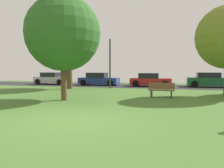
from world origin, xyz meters
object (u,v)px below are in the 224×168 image
parked_car_silver (52,79)px  parked_car_blue (99,79)px  oak_tree_center (69,32)px  parked_car_red (150,80)px  street_lamp_post (110,64)px  parked_car_green (210,80)px  park_bench (161,90)px  maple_tree_near (63,34)px

parked_car_silver → parked_car_blue: parked_car_silver is taller
oak_tree_center → parked_car_red: oak_tree_center is taller
street_lamp_post → parked_car_green: bearing=24.7°
parked_car_silver → park_bench: (13.02, -8.76, -0.18)m
parked_car_red → parked_car_silver: bearing=179.9°
maple_tree_near → parked_car_red: bearing=72.2°
street_lamp_post → parked_car_red: bearing=46.8°
parked_car_silver → park_bench: bearing=-33.9°
parked_car_red → park_bench: (1.50, -8.74, -0.16)m
parked_car_silver → parked_car_green: size_ratio=0.93×
parked_car_blue → park_bench: size_ratio=2.76×
oak_tree_center → park_bench: size_ratio=4.85×
parked_car_blue → street_lamp_post: (2.43, -3.79, 1.62)m
parked_car_red → park_bench: 8.87m
parked_car_red → parked_car_green: (5.76, 0.64, 0.04)m
parked_car_red → park_bench: bearing=-80.2°
parked_car_green → street_lamp_post: bearing=-155.3°
parked_car_blue → parked_car_green: (11.53, 0.39, 0.03)m
oak_tree_center → parked_car_silver: size_ratio=1.91×
parked_car_silver → parked_car_green: (17.28, 0.61, 0.03)m
parked_car_blue → maple_tree_near: bearing=-80.1°
oak_tree_center → parked_car_green: bearing=23.5°
parked_car_green → parked_car_blue: bearing=-178.0°
parked_car_blue → park_bench: parked_car_blue is taller
parked_car_silver → parked_car_blue: (5.75, 0.22, -0.01)m
maple_tree_near → street_lamp_post: size_ratio=1.28×
oak_tree_center → maple_tree_near: bearing=-65.3°
oak_tree_center → street_lamp_post: 4.64m
parked_car_silver → park_bench: parked_car_silver is taller
parked_car_red → street_lamp_post: size_ratio=0.92×
park_bench → street_lamp_post: street_lamp_post is taller
maple_tree_near → parked_car_silver: bearing=124.1°
maple_tree_near → parked_car_blue: bearing=99.9°
park_bench → parked_car_silver: bearing=-33.9°
oak_tree_center → parked_car_blue: (1.02, 5.06, -4.45)m
maple_tree_near → parked_car_green: size_ratio=1.32×
parked_car_red → street_lamp_post: (-3.34, -3.55, 1.62)m
maple_tree_near → street_lamp_post: (0.37, 7.97, -1.44)m
maple_tree_near → street_lamp_post: 8.11m
parked_car_blue → parked_car_red: parked_car_blue is taller
maple_tree_near → parked_car_red: 12.48m
maple_tree_near → parked_car_green: bearing=52.1°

